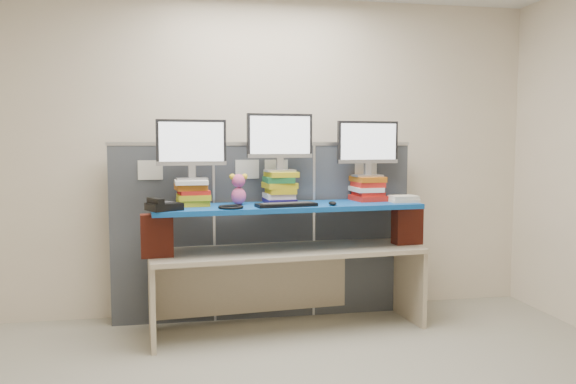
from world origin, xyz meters
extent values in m
cube|color=#EFDEC5|center=(0.00, 0.00, 1.40)|extent=(5.00, 4.00, 2.80)
cube|color=#3E434A|center=(-0.87, 1.78, 0.75)|extent=(0.85, 0.05, 1.50)
cube|color=#3E434A|center=(0.00, 1.78, 0.75)|extent=(0.85, 0.05, 1.50)
cube|color=#3E434A|center=(0.87, 1.78, 0.75)|extent=(0.85, 0.05, 1.50)
cube|color=silver|center=(0.00, 1.78, 1.51)|extent=(2.60, 0.06, 0.03)
cube|color=white|center=(-0.95, 1.75, 1.30)|extent=(0.20, 0.00, 0.16)
cube|color=white|center=(-0.15, 1.75, 1.30)|extent=(0.20, 0.00, 0.16)
cube|color=white|center=(0.10, 1.75, 1.30)|extent=(0.20, 0.00, 0.16)
cube|color=white|center=(0.90, 1.75, 1.30)|extent=(0.20, 0.00, 0.16)
cube|color=#C1AF93|center=(0.14, 1.42, 0.65)|extent=(2.24, 0.83, 0.04)
cube|color=#C1AF93|center=(-0.93, 1.33, 0.32)|extent=(0.09, 0.60, 0.63)
cube|color=#C1AF93|center=(1.22, 1.51, 0.32)|extent=(0.09, 0.60, 0.63)
cube|color=maroon|center=(-0.88, 1.28, 0.83)|extent=(0.25, 0.15, 0.32)
cube|color=maroon|center=(1.18, 1.46, 0.83)|extent=(0.25, 0.15, 0.32)
cube|color=navy|center=(0.14, 1.42, 1.01)|extent=(2.19, 0.72, 0.04)
cube|color=gold|center=(-0.61, 1.48, 1.05)|extent=(0.27, 0.29, 0.05)
cube|color=gold|center=(-0.61, 1.47, 1.10)|extent=(0.27, 0.29, 0.04)
cube|color=red|center=(-0.61, 1.48, 1.14)|extent=(0.26, 0.31, 0.03)
cube|color=#BF5D12|center=(-0.63, 1.48, 1.18)|extent=(0.26, 0.31, 0.05)
cube|color=white|center=(-0.62, 1.46, 1.22)|extent=(0.26, 0.30, 0.03)
cube|color=navy|center=(0.09, 1.53, 1.05)|extent=(0.25, 0.31, 0.04)
cube|color=white|center=(0.09, 1.55, 1.09)|extent=(0.24, 0.28, 0.04)
cube|color=gold|center=(0.10, 1.54, 1.13)|extent=(0.23, 0.28, 0.04)
cube|color=gold|center=(0.09, 1.54, 1.18)|extent=(0.27, 0.29, 0.05)
cube|color=#1C6A36|center=(0.08, 1.54, 1.22)|extent=(0.23, 0.29, 0.05)
cube|color=gold|center=(0.11, 1.54, 1.27)|extent=(0.26, 0.30, 0.04)
cube|color=red|center=(0.87, 1.60, 1.05)|extent=(0.28, 0.32, 0.04)
cube|color=red|center=(0.87, 1.60, 1.09)|extent=(0.23, 0.27, 0.03)
cube|color=white|center=(0.86, 1.61, 1.13)|extent=(0.23, 0.30, 0.04)
cube|color=red|center=(0.87, 1.60, 1.17)|extent=(0.24, 0.27, 0.04)
cube|color=#BF5D12|center=(0.87, 1.61, 1.21)|extent=(0.25, 0.31, 0.04)
cube|color=#99989D|center=(-0.62, 1.47, 1.24)|extent=(0.25, 0.17, 0.02)
cube|color=#99989D|center=(-0.62, 1.47, 1.30)|extent=(0.06, 0.05, 0.10)
cube|color=black|center=(-0.62, 1.47, 1.53)|extent=(0.54, 0.08, 0.36)
cube|color=white|center=(-0.62, 1.45, 1.53)|extent=(0.50, 0.05, 0.31)
cube|color=#99989D|center=(0.09, 1.54, 1.30)|extent=(0.25, 0.17, 0.02)
cube|color=#99989D|center=(0.09, 1.54, 1.35)|extent=(0.06, 0.05, 0.10)
cube|color=black|center=(0.09, 1.54, 1.58)|extent=(0.54, 0.08, 0.36)
cube|color=white|center=(0.09, 1.52, 1.58)|extent=(0.50, 0.05, 0.31)
cube|color=#99989D|center=(0.87, 1.60, 1.24)|extent=(0.25, 0.17, 0.02)
cube|color=#99989D|center=(0.87, 1.60, 1.30)|extent=(0.06, 0.05, 0.10)
cube|color=black|center=(0.87, 1.60, 1.53)|extent=(0.54, 0.08, 0.36)
cube|color=white|center=(0.87, 1.58, 1.53)|extent=(0.50, 0.05, 0.31)
cube|color=black|center=(0.10, 1.27, 1.04)|extent=(0.49, 0.23, 0.03)
cube|color=#29282B|center=(0.10, 1.27, 1.06)|extent=(0.42, 0.17, 0.00)
ellipsoid|color=black|center=(0.47, 1.28, 1.05)|extent=(0.07, 0.11, 0.03)
cube|color=black|center=(-0.82, 1.19, 1.06)|extent=(0.29, 0.28, 0.06)
cube|color=#29282B|center=(-0.82, 1.19, 1.09)|extent=(0.15, 0.15, 0.01)
cube|color=black|center=(-0.88, 1.15, 1.10)|extent=(0.14, 0.20, 0.04)
torus|color=black|center=(-0.33, 1.22, 1.04)|extent=(0.23, 0.23, 0.02)
ellipsoid|color=#D04F85|center=(-0.25, 1.48, 1.10)|extent=(0.12, 0.11, 0.14)
sphere|color=#D04F85|center=(-0.25, 1.48, 1.22)|extent=(0.11, 0.11, 0.11)
sphere|color=yellow|center=(-0.30, 1.48, 1.25)|extent=(0.05, 0.05, 0.05)
sphere|color=yellow|center=(-0.20, 1.48, 1.25)|extent=(0.05, 0.05, 0.05)
cube|color=beige|center=(1.12, 1.42, 1.04)|extent=(0.23, 0.19, 0.03)
cube|color=beige|center=(1.12, 1.42, 1.07)|extent=(0.22, 0.18, 0.03)
camera|label=1|loc=(-0.67, -2.99, 1.52)|focal=35.00mm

